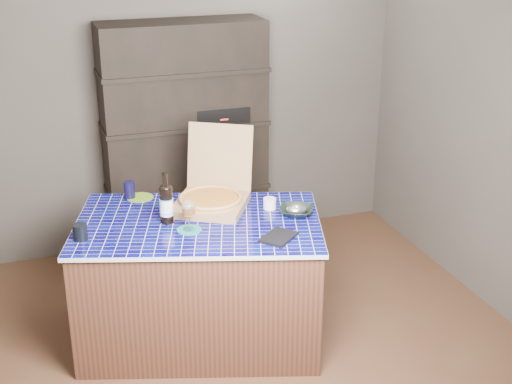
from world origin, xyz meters
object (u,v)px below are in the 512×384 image
object	(u,v)px
kitchen_island	(200,280)
bowl	(296,211)
wine_glass	(188,210)
dvd_case	(279,237)
mead_bottle	(166,203)
pizza_box	(211,197)

from	to	relation	value
kitchen_island	bowl	bearing A→B (deg)	7.95
wine_glass	dvd_case	size ratio (longest dim) A/B	0.88
mead_bottle	wine_glass	xyz separation A→B (m)	(0.10, -0.15, 0.01)
pizza_box	dvd_case	bearing A→B (deg)	-37.33
mead_bottle	wine_glass	world-z (taller)	mead_bottle
wine_glass	kitchen_island	bearing A→B (deg)	52.83
kitchen_island	wine_glass	size ratio (longest dim) A/B	8.91
kitchen_island	dvd_case	world-z (taller)	dvd_case
pizza_box	kitchen_island	bearing A→B (deg)	-95.02
kitchen_island	mead_bottle	xyz separation A→B (m)	(-0.18, 0.05, 0.52)
mead_bottle	wine_glass	distance (m)	0.18
pizza_box	mead_bottle	world-z (taller)	pizza_box
kitchen_island	dvd_case	xyz separation A→B (m)	(0.37, -0.37, 0.41)
dvd_case	bowl	xyz separation A→B (m)	(0.22, 0.28, 0.02)
kitchen_island	mead_bottle	bearing A→B (deg)	-177.43
wine_glass	dvd_case	xyz separation A→B (m)	(0.45, -0.27, -0.12)
kitchen_island	bowl	world-z (taller)	bowl
mead_bottle	dvd_case	world-z (taller)	mead_bottle
wine_glass	bowl	bearing A→B (deg)	0.71
kitchen_island	wine_glass	bearing A→B (deg)	-109.89
pizza_box	bowl	world-z (taller)	pizza_box
mead_bottle	dvd_case	xyz separation A→B (m)	(0.55, -0.42, -0.12)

